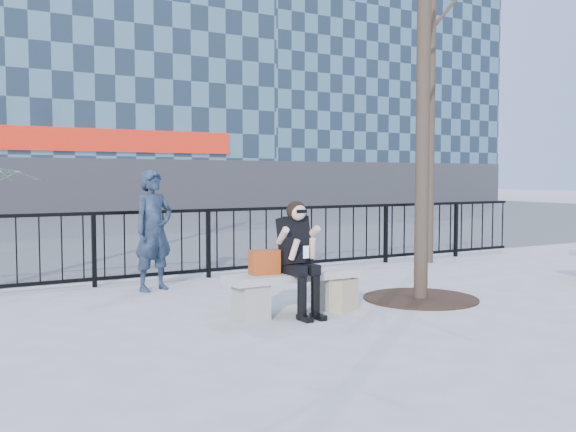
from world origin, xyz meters
TOP-DOWN VIEW (x-y plane):
  - ground at (0.00, 0.00)m, footprint 120.00×120.00m
  - street_surface at (0.00, 15.00)m, footprint 60.00×23.00m
  - railing at (0.00, 3.00)m, footprint 14.00×0.06m
  - building_right at (20.00, 27.00)m, footprint 16.20×10.20m
  - tree_grate at (1.90, -0.10)m, footprint 1.50×1.50m
  - bench_main at (0.00, 0.00)m, footprint 1.65×0.46m
  - seated_woman at (0.00, -0.16)m, footprint 0.50×0.64m
  - handbag at (-0.37, 0.02)m, footprint 0.35×0.18m
  - shopping_bag at (0.63, -0.18)m, footprint 0.42×0.29m
  - standing_man at (-0.93, 2.31)m, footprint 0.72×0.59m

SIDE VIEW (x-z plane):
  - ground at x=0.00m, z-range 0.00..0.00m
  - street_surface at x=0.00m, z-range 0.00..0.01m
  - tree_grate at x=1.90m, z-range 0.00..0.02m
  - shopping_bag at x=0.63m, z-range 0.00..0.38m
  - bench_main at x=0.00m, z-range 0.06..0.55m
  - railing at x=0.00m, z-range 0.00..1.11m
  - handbag at x=-0.37m, z-range 0.49..0.77m
  - seated_woman at x=0.00m, z-range 0.00..1.34m
  - standing_man at x=-0.93m, z-range 0.00..1.71m
  - building_right at x=20.00m, z-range 0.00..20.60m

